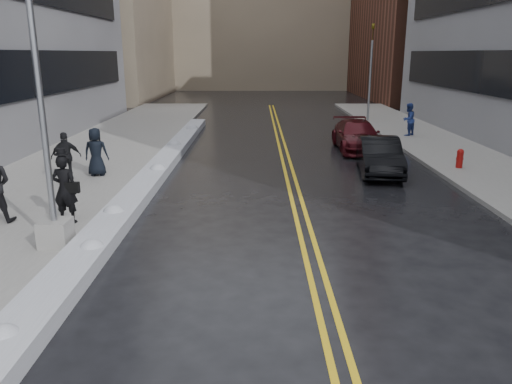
{
  "coord_description": "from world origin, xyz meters",
  "views": [
    {
      "loc": [
        1.27,
        -8.63,
        4.39
      ],
      "look_at": [
        1.25,
        2.41,
        1.3
      ],
      "focal_mm": 35.0,
      "sensor_mm": 36.0,
      "label": 1
    }
  ],
  "objects_px": {
    "traffic_signal": "(371,69)",
    "car_black": "(379,156)",
    "pedestrian_fedora": "(65,189)",
    "pedestrian_c": "(96,152)",
    "car_maroon": "(357,136)",
    "fire_hydrant": "(460,157)",
    "pedestrian_east": "(408,119)",
    "pedestrian_d": "(66,157)",
    "lamppost": "(45,142)"
  },
  "relations": [
    {
      "from": "traffic_signal",
      "to": "car_black",
      "type": "relative_size",
      "value": 1.47
    },
    {
      "from": "pedestrian_fedora",
      "to": "pedestrian_c",
      "type": "bearing_deg",
      "value": -74.4
    },
    {
      "from": "car_maroon",
      "to": "fire_hydrant",
      "type": "bearing_deg",
      "value": -54.46
    },
    {
      "from": "car_black",
      "to": "fire_hydrant",
      "type": "bearing_deg",
      "value": 12.41
    },
    {
      "from": "fire_hydrant",
      "to": "pedestrian_east",
      "type": "height_order",
      "value": "pedestrian_east"
    },
    {
      "from": "fire_hydrant",
      "to": "pedestrian_c",
      "type": "bearing_deg",
      "value": -174.63
    },
    {
      "from": "pedestrian_c",
      "to": "pedestrian_d",
      "type": "height_order",
      "value": "pedestrian_c"
    },
    {
      "from": "car_black",
      "to": "pedestrian_c",
      "type": "bearing_deg",
      "value": -168.3
    },
    {
      "from": "fire_hydrant",
      "to": "pedestrian_c",
      "type": "xyz_separation_m",
      "value": [
        -13.43,
        -1.26,
        0.45
      ]
    },
    {
      "from": "fire_hydrant",
      "to": "pedestrian_east",
      "type": "xyz_separation_m",
      "value": [
        0.26,
        7.73,
        0.45
      ]
    },
    {
      "from": "pedestrian_d",
      "to": "car_maroon",
      "type": "height_order",
      "value": "pedestrian_d"
    },
    {
      "from": "pedestrian_east",
      "to": "car_black",
      "type": "distance_m",
      "value": 8.75
    },
    {
      "from": "pedestrian_c",
      "to": "pedestrian_east",
      "type": "relative_size",
      "value": 1.0
    },
    {
      "from": "traffic_signal",
      "to": "car_maroon",
      "type": "distance_m",
      "value": 10.33
    },
    {
      "from": "car_black",
      "to": "pedestrian_d",
      "type": "bearing_deg",
      "value": -164.97
    },
    {
      "from": "fire_hydrant",
      "to": "pedestrian_d",
      "type": "distance_m",
      "value": 14.37
    },
    {
      "from": "traffic_signal",
      "to": "car_black",
      "type": "bearing_deg",
      "value": -100.48
    },
    {
      "from": "lamppost",
      "to": "pedestrian_d",
      "type": "height_order",
      "value": "lamppost"
    },
    {
      "from": "fire_hydrant",
      "to": "pedestrian_fedora",
      "type": "relative_size",
      "value": 0.41
    },
    {
      "from": "fire_hydrant",
      "to": "car_black",
      "type": "distance_m",
      "value": 3.17
    },
    {
      "from": "car_black",
      "to": "car_maroon",
      "type": "height_order",
      "value": "car_maroon"
    },
    {
      "from": "pedestrian_d",
      "to": "pedestrian_east",
      "type": "distance_m",
      "value": 17.44
    },
    {
      "from": "pedestrian_east",
      "to": "pedestrian_d",
      "type": "bearing_deg",
      "value": -9.3
    },
    {
      "from": "lamppost",
      "to": "car_black",
      "type": "height_order",
      "value": "lamppost"
    },
    {
      "from": "pedestrian_east",
      "to": "car_black",
      "type": "xyz_separation_m",
      "value": [
        -3.41,
        -8.05,
        -0.33
      ]
    },
    {
      "from": "car_maroon",
      "to": "car_black",
      "type": "bearing_deg",
      "value": -90.48
    },
    {
      "from": "pedestrian_fedora",
      "to": "car_maroon",
      "type": "distance_m",
      "value": 14.4
    },
    {
      "from": "pedestrian_east",
      "to": "lamppost",
      "type": "bearing_deg",
      "value": 8.24
    },
    {
      "from": "traffic_signal",
      "to": "pedestrian_d",
      "type": "height_order",
      "value": "traffic_signal"
    },
    {
      "from": "lamppost",
      "to": "pedestrian_east",
      "type": "height_order",
      "value": "lamppost"
    },
    {
      "from": "lamppost",
      "to": "pedestrian_c",
      "type": "bearing_deg",
      "value": 99.56
    },
    {
      "from": "lamppost",
      "to": "pedestrian_c",
      "type": "xyz_separation_m",
      "value": [
        -1.13,
        6.74,
        -1.53
      ]
    },
    {
      "from": "pedestrian_east",
      "to": "pedestrian_fedora",
      "type": "bearing_deg",
      "value": 4.5
    },
    {
      "from": "pedestrian_c",
      "to": "pedestrian_d",
      "type": "bearing_deg",
      "value": 40.13
    },
    {
      "from": "pedestrian_c",
      "to": "fire_hydrant",
      "type": "bearing_deg",
      "value": -177.02
    },
    {
      "from": "lamppost",
      "to": "car_maroon",
      "type": "relative_size",
      "value": 1.63
    },
    {
      "from": "traffic_signal",
      "to": "pedestrian_c",
      "type": "relative_size",
      "value": 3.51
    },
    {
      "from": "fire_hydrant",
      "to": "pedestrian_fedora",
      "type": "bearing_deg",
      "value": -153.1
    },
    {
      "from": "fire_hydrant",
      "to": "traffic_signal",
      "type": "bearing_deg",
      "value": 92.05
    },
    {
      "from": "traffic_signal",
      "to": "pedestrian_east",
      "type": "height_order",
      "value": "traffic_signal"
    },
    {
      "from": "pedestrian_fedora",
      "to": "car_black",
      "type": "xyz_separation_m",
      "value": [
        9.47,
        6.08,
        -0.37
      ]
    },
    {
      "from": "pedestrian_fedora",
      "to": "pedestrian_d",
      "type": "xyz_separation_m",
      "value": [
        -1.6,
        4.42,
        -0.06
      ]
    },
    {
      "from": "pedestrian_c",
      "to": "car_maroon",
      "type": "bearing_deg",
      "value": -153.83
    },
    {
      "from": "lamppost",
      "to": "fire_hydrant",
      "type": "relative_size",
      "value": 10.45
    },
    {
      "from": "pedestrian_fedora",
      "to": "pedestrian_d",
      "type": "distance_m",
      "value": 4.7
    },
    {
      "from": "pedestrian_d",
      "to": "lamppost",
      "type": "bearing_deg",
      "value": 87.28
    },
    {
      "from": "pedestrian_c",
      "to": "lamppost",
      "type": "bearing_deg",
      "value": 97.17
    },
    {
      "from": "fire_hydrant",
      "to": "car_maroon",
      "type": "xyz_separation_m",
      "value": [
        -3.08,
        4.37,
        0.13
      ]
    },
    {
      "from": "lamppost",
      "to": "pedestrian_fedora",
      "type": "height_order",
      "value": "lamppost"
    },
    {
      "from": "lamppost",
      "to": "pedestrian_fedora",
      "type": "xyz_separation_m",
      "value": [
        -0.32,
        1.6,
        -1.49
      ]
    }
  ]
}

